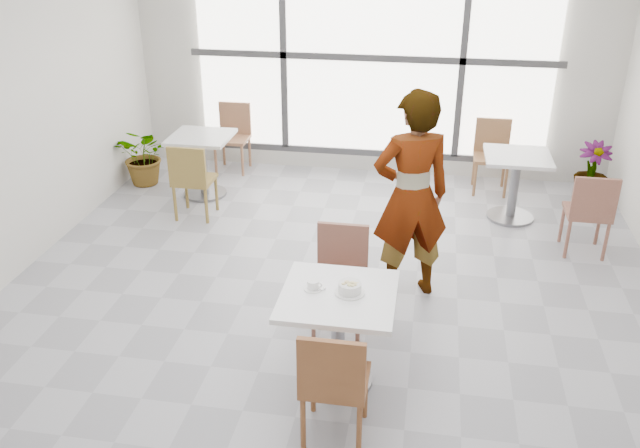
% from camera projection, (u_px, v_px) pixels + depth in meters
% --- Properties ---
extents(floor, '(7.00, 7.00, 0.00)m').
position_uv_depth(floor, '(326.00, 313.00, 5.75)').
color(floor, '#9E9EA5').
rests_on(floor, ground).
extents(wall_back, '(6.00, 0.00, 6.00)m').
position_uv_depth(wall_back, '(372.00, 56.00, 8.21)').
color(wall_back, silver).
rests_on(wall_back, ground).
extents(window, '(4.60, 0.07, 2.52)m').
position_uv_depth(window, '(372.00, 58.00, 8.16)').
color(window, white).
rests_on(window, ground).
extents(main_table, '(0.80, 0.80, 0.75)m').
position_uv_depth(main_table, '(338.00, 321.00, 4.72)').
color(main_table, white).
rests_on(main_table, ground).
extents(chair_near, '(0.42, 0.42, 0.87)m').
position_uv_depth(chair_near, '(334.00, 380.00, 4.17)').
color(chair_near, brown).
rests_on(chair_near, ground).
extents(chair_far, '(0.42, 0.42, 0.87)m').
position_uv_depth(chair_far, '(341.00, 270.00, 5.42)').
color(chair_far, brown).
rests_on(chair_far, ground).
extents(oatmeal_bowl, '(0.21, 0.21, 0.09)m').
position_uv_depth(oatmeal_bowl, '(350.00, 288.00, 4.61)').
color(oatmeal_bowl, white).
rests_on(oatmeal_bowl, main_table).
extents(coffee_cup, '(0.16, 0.13, 0.07)m').
position_uv_depth(coffee_cup, '(313.00, 285.00, 4.66)').
color(coffee_cup, white).
rests_on(coffee_cup, main_table).
extents(person, '(0.80, 0.66, 1.88)m').
position_uv_depth(person, '(411.00, 196.00, 5.69)').
color(person, black).
rests_on(person, ground).
extents(bg_table_left, '(0.70, 0.70, 0.75)m').
position_uv_depth(bg_table_left, '(202.00, 157.00, 7.91)').
color(bg_table_left, silver).
rests_on(bg_table_left, ground).
extents(bg_table_right, '(0.70, 0.70, 0.75)m').
position_uv_depth(bg_table_right, '(515.00, 178.00, 7.30)').
color(bg_table_right, silver).
rests_on(bg_table_right, ground).
extents(bg_chair_left_near, '(0.42, 0.42, 0.87)m').
position_uv_depth(bg_chair_left_near, '(191.00, 177.00, 7.29)').
color(bg_chair_left_near, olive).
rests_on(bg_chair_left_near, ground).
extents(bg_chair_left_far, '(0.42, 0.42, 0.87)m').
position_uv_depth(bg_chair_left_far, '(233.00, 132.00, 8.72)').
color(bg_chair_left_far, '#A06B4B').
rests_on(bg_chair_left_far, ground).
extents(bg_chair_right_near, '(0.42, 0.42, 0.87)m').
position_uv_depth(bg_chair_right_near, '(590.00, 209.00, 6.51)').
color(bg_chair_right_near, '#8D5746').
rests_on(bg_chair_right_near, ground).
extents(bg_chair_right_far, '(0.42, 0.42, 0.87)m').
position_uv_depth(bg_chair_right_far, '(492.00, 150.00, 8.07)').
color(bg_chair_right_far, '#986741').
rests_on(bg_chair_right_far, ground).
extents(plant_left, '(0.76, 0.68, 0.75)m').
position_uv_depth(plant_left, '(145.00, 156.00, 8.28)').
color(plant_left, '#437740').
rests_on(plant_left, ground).
extents(plant_right, '(0.41, 0.41, 0.69)m').
position_uv_depth(plant_right, '(592.00, 171.00, 7.87)').
color(plant_right, '#4A7E39').
rests_on(plant_right, ground).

